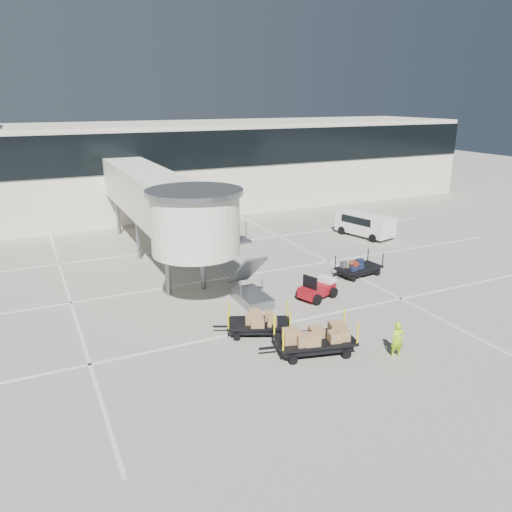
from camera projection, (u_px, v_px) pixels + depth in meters
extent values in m
plane|color=#9C998C|center=(327.00, 336.00, 22.46)|extent=(140.00, 140.00, 0.00)
cube|color=silver|center=(304.00, 319.00, 24.18)|extent=(40.00, 0.15, 0.02)
cube|color=silver|center=(245.00, 275.00, 30.20)|extent=(40.00, 0.15, 0.02)
cube|color=silver|center=(205.00, 245.00, 36.23)|extent=(40.00, 0.15, 0.02)
cube|color=silver|center=(320.00, 257.00, 33.52)|extent=(0.15, 30.00, 0.02)
cube|color=silver|center=(69.00, 296.00, 26.97)|extent=(0.15, 30.00, 0.02)
cube|color=beige|center=(153.00, 167.00, 47.06)|extent=(64.00, 12.00, 8.00)
cube|color=black|center=(170.00, 152.00, 41.25)|extent=(64.00, 0.12, 3.20)
cube|color=white|center=(151.00, 194.00, 32.43)|extent=(3.00, 18.00, 2.80)
cylinder|color=white|center=(195.00, 224.00, 24.68)|extent=(4.40, 4.40, 3.00)
cylinder|color=gray|center=(194.00, 192.00, 24.20)|extent=(4.80, 4.80, 0.25)
cylinder|color=gray|center=(168.00, 269.00, 26.86)|extent=(0.28, 0.28, 2.90)
cylinder|color=gray|center=(203.00, 264.00, 27.68)|extent=(0.28, 0.28, 2.90)
cylinder|color=gray|center=(138.00, 238.00, 32.88)|extent=(0.28, 0.28, 2.90)
cylinder|color=gray|center=(168.00, 234.00, 33.70)|extent=(0.28, 0.28, 2.90)
cylinder|color=gray|center=(118.00, 216.00, 38.91)|extent=(0.28, 0.28, 2.90)
cylinder|color=gray|center=(144.00, 213.00, 39.73)|extent=(0.28, 0.28, 2.90)
cube|color=gray|center=(252.00, 298.00, 26.12)|extent=(1.40, 2.60, 0.50)
cube|color=gray|center=(247.00, 270.00, 26.22)|extent=(1.20, 2.60, 2.06)
cube|color=gray|center=(236.00, 241.00, 27.05)|extent=(1.40, 1.20, 0.12)
cube|color=maroon|center=(317.00, 290.00, 26.59)|extent=(2.33, 1.67, 0.53)
cube|color=white|center=(326.00, 280.00, 27.02)|extent=(0.91, 1.12, 0.31)
cube|color=black|center=(310.00, 283.00, 26.01)|extent=(0.40, 0.86, 0.79)
cylinder|color=black|center=(317.00, 300.00, 25.79)|extent=(0.60, 0.40, 0.56)
cylinder|color=black|center=(300.00, 294.00, 26.56)|extent=(0.60, 0.40, 0.56)
cylinder|color=black|center=(333.00, 293.00, 26.74)|extent=(0.60, 0.40, 0.56)
cylinder|color=black|center=(316.00, 287.00, 27.51)|extent=(0.60, 0.40, 0.56)
cube|color=black|center=(359.00, 268.00, 29.97)|extent=(2.92, 1.71, 0.11)
cube|color=black|center=(359.00, 270.00, 30.02)|extent=(2.62, 1.47, 0.23)
cube|color=black|center=(337.00, 275.00, 29.14)|extent=(0.65, 0.15, 0.07)
cylinder|color=black|center=(354.00, 279.00, 29.08)|extent=(0.33, 0.17, 0.31)
cylinder|color=black|center=(339.00, 273.00, 30.08)|extent=(0.33, 0.17, 0.31)
cylinder|color=black|center=(378.00, 273.00, 30.07)|extent=(0.33, 0.17, 0.31)
cylinder|color=black|center=(363.00, 268.00, 31.07)|extent=(0.33, 0.17, 0.31)
cylinder|color=black|center=(350.00, 268.00, 28.66)|extent=(0.06, 0.06, 0.83)
cylinder|color=black|center=(335.00, 262.00, 29.67)|extent=(0.06, 0.06, 0.83)
cylinder|color=black|center=(383.00, 260.00, 30.02)|extent=(0.06, 0.06, 0.83)
cylinder|color=black|center=(368.00, 255.00, 31.02)|extent=(0.06, 0.06, 0.83)
cube|color=#9B8754|center=(360.00, 261.00, 30.46)|extent=(0.45, 0.36, 0.33)
cube|color=#45454A|center=(347.00, 264.00, 29.88)|extent=(0.46, 0.35, 0.38)
cube|color=#111A37|center=(351.00, 266.00, 29.54)|extent=(0.43, 0.36, 0.31)
cube|color=#111A37|center=(355.00, 268.00, 29.29)|extent=(0.41, 0.35, 0.34)
cube|color=#9B8754|center=(354.00, 269.00, 29.27)|extent=(0.44, 0.33, 0.24)
cube|color=#9B8754|center=(356.00, 267.00, 29.52)|extent=(0.52, 0.31, 0.31)
cube|color=#9B8754|center=(350.00, 267.00, 29.44)|extent=(0.46, 0.38, 0.36)
cube|color=black|center=(315.00, 340.00, 20.86)|extent=(3.56, 2.35, 0.13)
cube|color=black|center=(315.00, 344.00, 20.92)|extent=(3.19, 2.04, 0.27)
cube|color=black|center=(268.00, 348.00, 20.51)|extent=(0.76, 0.26, 0.09)
cylinder|color=black|center=(293.00, 360.00, 20.07)|extent=(0.40, 0.23, 0.37)
cylinder|color=black|center=(284.00, 343.00, 21.44)|extent=(0.40, 0.23, 0.37)
cylinder|color=black|center=(347.00, 354.00, 20.52)|extent=(0.40, 0.23, 0.37)
cylinder|color=black|center=(334.00, 338.00, 21.89)|extent=(0.40, 0.23, 0.37)
cylinder|color=yellow|center=(283.00, 341.00, 19.71)|extent=(0.08, 0.08, 0.98)
cylinder|color=yellow|center=(274.00, 325.00, 21.08)|extent=(0.08, 0.08, 0.98)
cylinder|color=yellow|center=(358.00, 333.00, 20.33)|extent=(0.08, 0.08, 0.98)
cylinder|color=yellow|center=(344.00, 319.00, 21.70)|extent=(0.08, 0.08, 0.98)
cube|color=olive|center=(337.00, 338.00, 20.43)|extent=(0.56, 0.57, 0.39)
cube|color=olive|center=(301.00, 333.00, 20.71)|extent=(0.60, 0.68, 0.56)
cube|color=olive|center=(325.00, 327.00, 21.25)|extent=(0.65, 0.64, 0.54)
cube|color=olive|center=(295.00, 336.00, 20.55)|extent=(0.72, 0.72, 0.47)
cube|color=olive|center=(338.00, 335.00, 20.67)|extent=(0.77, 0.62, 0.43)
cube|color=olive|center=(332.00, 332.00, 20.80)|extent=(0.66, 0.56, 0.53)
cube|color=olive|center=(299.00, 334.00, 20.56)|extent=(0.70, 0.63, 0.57)
cube|color=black|center=(259.00, 323.00, 22.56)|extent=(3.16, 2.45, 0.11)
cube|color=black|center=(259.00, 327.00, 22.61)|extent=(2.81, 2.14, 0.24)
cube|color=black|center=(220.00, 327.00, 22.57)|extent=(0.63, 0.34, 0.08)
cylinder|color=black|center=(237.00, 337.00, 22.04)|extent=(0.35, 0.25, 0.32)
cylinder|color=black|center=(237.00, 325.00, 23.26)|extent=(0.35, 0.25, 0.32)
cylinder|color=black|center=(281.00, 337.00, 22.09)|extent=(0.35, 0.25, 0.32)
cylinder|color=black|center=(280.00, 324.00, 23.30)|extent=(0.35, 0.25, 0.32)
cylinder|color=yellow|center=(228.00, 321.00, 21.80)|extent=(0.07, 0.07, 0.85)
cylinder|color=yellow|center=(229.00, 309.00, 23.01)|extent=(0.07, 0.07, 0.85)
cylinder|color=yellow|center=(290.00, 320.00, 21.86)|extent=(0.07, 0.07, 0.85)
cylinder|color=yellow|center=(288.00, 309.00, 23.07)|extent=(0.07, 0.07, 0.85)
cube|color=olive|center=(261.00, 319.00, 22.39)|extent=(0.60, 0.53, 0.40)
cube|color=olive|center=(251.00, 322.00, 22.06)|extent=(0.69, 0.68, 0.46)
cube|color=olive|center=(271.00, 317.00, 22.53)|extent=(0.61, 0.60, 0.48)
cube|color=olive|center=(273.00, 321.00, 22.18)|extent=(0.59, 0.56, 0.38)
cube|color=olive|center=(243.00, 313.00, 22.88)|extent=(0.56, 0.59, 0.52)
cube|color=olive|center=(254.00, 317.00, 22.49)|extent=(0.60, 0.54, 0.50)
cube|color=olive|center=(247.00, 317.00, 22.59)|extent=(0.55, 0.58, 0.44)
cube|color=olive|center=(265.00, 318.00, 22.42)|extent=(0.68, 0.57, 0.48)
imported|color=#9ED516|center=(398.00, 340.00, 20.47)|extent=(0.63, 0.49, 1.54)
cube|color=white|center=(365.00, 224.00, 38.39)|extent=(2.91, 4.79, 1.44)
cube|color=white|center=(344.00, 223.00, 39.93)|extent=(1.80, 0.94, 0.84)
cube|color=black|center=(363.00, 219.00, 38.41)|extent=(2.49, 3.17, 0.58)
cylinder|color=black|center=(373.00, 238.00, 36.97)|extent=(0.38, 0.67, 0.63)
cylinder|color=black|center=(387.00, 234.00, 38.06)|extent=(0.38, 0.67, 0.63)
cylinder|color=black|center=(342.00, 230.00, 39.13)|extent=(0.38, 0.67, 0.63)
cylinder|color=black|center=(356.00, 227.00, 40.22)|extent=(0.38, 0.67, 0.63)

